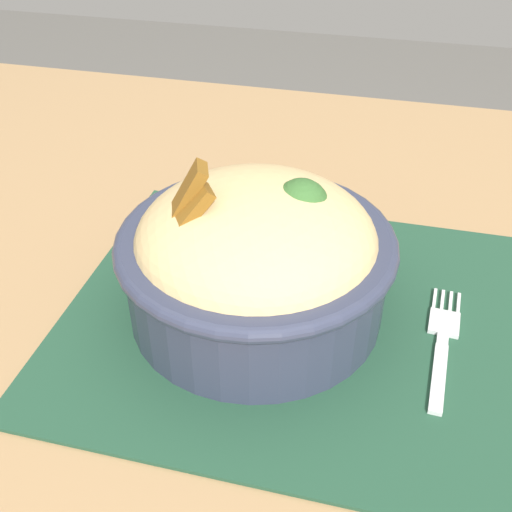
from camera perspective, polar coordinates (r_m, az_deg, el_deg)
name	(u,v)px	position (r m, az deg, el deg)	size (l,w,h in m)	color
table	(312,352)	(0.53, 5.18, -8.86)	(1.23, 0.84, 0.71)	#99754C
placemat	(329,322)	(0.47, 6.74, -6.07)	(0.40, 0.30, 0.00)	#1E422D
bowl	(256,255)	(0.44, 0.03, 0.09)	(0.20, 0.20, 0.13)	#2D3347
fork	(442,340)	(0.47, 16.90, -7.49)	(0.02, 0.13, 0.00)	silver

